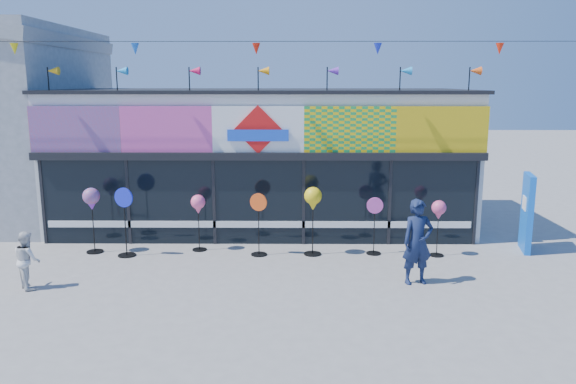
{
  "coord_description": "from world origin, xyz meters",
  "views": [
    {
      "loc": [
        0.89,
        -11.26,
        4.32
      ],
      "look_at": [
        0.79,
        2.0,
        1.71
      ],
      "focal_mm": 35.0,
      "sensor_mm": 36.0,
      "label": 1
    }
  ],
  "objects_px": {
    "spinner_2": "(198,206)",
    "spinner_5": "(374,224)",
    "spinner_3": "(259,223)",
    "adult_man": "(418,242)",
    "blue_sign": "(527,212)",
    "spinner_0": "(92,201)",
    "child": "(27,260)",
    "spinner_4": "(313,201)",
    "spinner_6": "(439,212)",
    "spinner_1": "(125,220)"
  },
  "relations": [
    {
      "from": "spinner_2",
      "to": "spinner_5",
      "type": "relative_size",
      "value": 1.0
    },
    {
      "from": "spinner_5",
      "to": "spinner_3",
      "type": "bearing_deg",
      "value": -177.69
    },
    {
      "from": "spinner_2",
      "to": "adult_man",
      "type": "xyz_separation_m",
      "value": [
        5.13,
        -2.41,
        -0.25
      ]
    },
    {
      "from": "blue_sign",
      "to": "spinner_0",
      "type": "distance_m",
      "value": 11.16
    },
    {
      "from": "blue_sign",
      "to": "spinner_0",
      "type": "height_order",
      "value": "blue_sign"
    },
    {
      "from": "spinner_5",
      "to": "adult_man",
      "type": "relative_size",
      "value": 0.79
    },
    {
      "from": "adult_man",
      "to": "spinner_2",
      "type": "bearing_deg",
      "value": 142.95
    },
    {
      "from": "spinner_3",
      "to": "spinner_5",
      "type": "xyz_separation_m",
      "value": [
        2.93,
        0.12,
        -0.07
      ]
    },
    {
      "from": "adult_man",
      "to": "child",
      "type": "distance_m",
      "value": 8.34
    },
    {
      "from": "spinner_2",
      "to": "spinner_4",
      "type": "height_order",
      "value": "spinner_4"
    },
    {
      "from": "adult_man",
      "to": "spinner_6",
      "type": "bearing_deg",
      "value": 52.44
    },
    {
      "from": "spinner_0",
      "to": "spinner_2",
      "type": "xyz_separation_m",
      "value": [
        2.67,
        0.21,
        -0.17
      ]
    },
    {
      "from": "adult_man",
      "to": "child",
      "type": "bearing_deg",
      "value": 170.35
    },
    {
      "from": "adult_man",
      "to": "child",
      "type": "relative_size",
      "value": 1.51
    },
    {
      "from": "spinner_1",
      "to": "spinner_5",
      "type": "height_order",
      "value": "spinner_1"
    },
    {
      "from": "child",
      "to": "spinner_0",
      "type": "bearing_deg",
      "value": -52.42
    },
    {
      "from": "spinner_0",
      "to": "spinner_4",
      "type": "distance_m",
      "value": 5.61
    },
    {
      "from": "spinner_5",
      "to": "spinner_6",
      "type": "relative_size",
      "value": 1.03
    },
    {
      "from": "spinner_4",
      "to": "spinner_5",
      "type": "height_order",
      "value": "spinner_4"
    },
    {
      "from": "blue_sign",
      "to": "spinner_6",
      "type": "bearing_deg",
      "value": -155.5
    },
    {
      "from": "blue_sign",
      "to": "spinner_1",
      "type": "distance_m",
      "value": 10.26
    },
    {
      "from": "spinner_3",
      "to": "adult_man",
      "type": "relative_size",
      "value": 0.86
    },
    {
      "from": "adult_man",
      "to": "spinner_0",
      "type": "bearing_deg",
      "value": 152.35
    },
    {
      "from": "spinner_2",
      "to": "spinner_6",
      "type": "height_order",
      "value": "spinner_2"
    },
    {
      "from": "spinner_1",
      "to": "spinner_2",
      "type": "height_order",
      "value": "spinner_1"
    },
    {
      "from": "spinner_0",
      "to": "spinner_5",
      "type": "xyz_separation_m",
      "value": [
        7.18,
        -0.08,
        -0.58
      ]
    },
    {
      "from": "blue_sign",
      "to": "spinner_6",
      "type": "relative_size",
      "value": 1.41
    },
    {
      "from": "blue_sign",
      "to": "spinner_1",
      "type": "relative_size",
      "value": 1.15
    },
    {
      "from": "spinner_4",
      "to": "spinner_5",
      "type": "distance_m",
      "value": 1.68
    },
    {
      "from": "blue_sign",
      "to": "adult_man",
      "type": "xyz_separation_m",
      "value": [
        -3.36,
        -2.47,
        -0.08
      ]
    },
    {
      "from": "spinner_1",
      "to": "spinner_2",
      "type": "relative_size",
      "value": 1.19
    },
    {
      "from": "spinner_1",
      "to": "spinner_3",
      "type": "relative_size",
      "value": 1.1
    },
    {
      "from": "spinner_2",
      "to": "spinner_1",
      "type": "bearing_deg",
      "value": -163.92
    },
    {
      "from": "spinner_2",
      "to": "adult_man",
      "type": "distance_m",
      "value": 5.67
    },
    {
      "from": "spinner_0",
      "to": "spinner_3",
      "type": "relative_size",
      "value": 1.06
    },
    {
      "from": "spinner_1",
      "to": "spinner_2",
      "type": "distance_m",
      "value": 1.85
    },
    {
      "from": "blue_sign",
      "to": "spinner_2",
      "type": "xyz_separation_m",
      "value": [
        -8.49,
        -0.07,
        0.17
      ]
    },
    {
      "from": "spinner_5",
      "to": "spinner_4",
      "type": "bearing_deg",
      "value": -177.68
    },
    {
      "from": "spinner_6",
      "to": "child",
      "type": "xyz_separation_m",
      "value": [
        -9.27,
        -2.3,
        -0.52
      ]
    },
    {
      "from": "spinner_4",
      "to": "spinner_5",
      "type": "xyz_separation_m",
      "value": [
        1.56,
        0.06,
        -0.62
      ]
    },
    {
      "from": "spinner_4",
      "to": "child",
      "type": "relative_size",
      "value": 1.41
    },
    {
      "from": "spinner_0",
      "to": "spinner_6",
      "type": "xyz_separation_m",
      "value": [
        8.75,
        -0.22,
        -0.21
      ]
    },
    {
      "from": "spinner_4",
      "to": "spinner_6",
      "type": "distance_m",
      "value": 3.15
    },
    {
      "from": "blue_sign",
      "to": "spinner_0",
      "type": "relative_size",
      "value": 1.19
    },
    {
      "from": "spinner_3",
      "to": "child",
      "type": "xyz_separation_m",
      "value": [
        -4.78,
        -2.33,
        -0.23
      ]
    },
    {
      "from": "spinner_1",
      "to": "spinner_5",
      "type": "bearing_deg",
      "value": 1.98
    },
    {
      "from": "spinner_0",
      "to": "spinner_3",
      "type": "xyz_separation_m",
      "value": [
        4.25,
        -0.2,
        -0.51
      ]
    },
    {
      "from": "spinner_2",
      "to": "child",
      "type": "relative_size",
      "value": 1.19
    },
    {
      "from": "spinner_0",
      "to": "spinner_3",
      "type": "bearing_deg",
      "value": -2.67
    },
    {
      "from": "spinner_3",
      "to": "spinner_6",
      "type": "distance_m",
      "value": 4.51
    }
  ]
}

